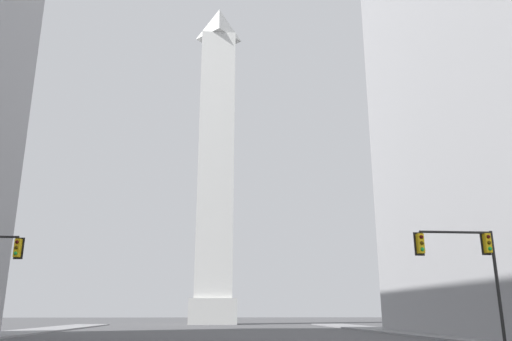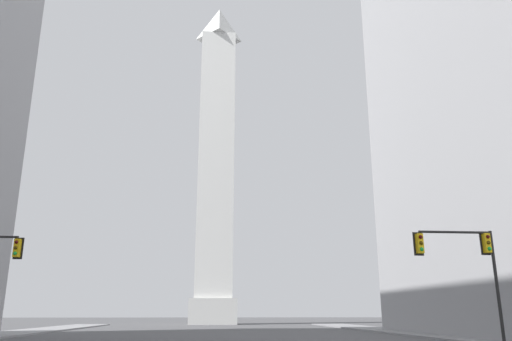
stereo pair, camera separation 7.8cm
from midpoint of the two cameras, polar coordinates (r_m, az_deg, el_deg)
obelisk at (r=89.31m, az=-4.55°, el=1.41°), size 7.71×7.71×58.84m
traffic_light_mid_right at (r=30.91m, az=23.17°, el=-9.14°), size 4.75×0.51×6.39m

